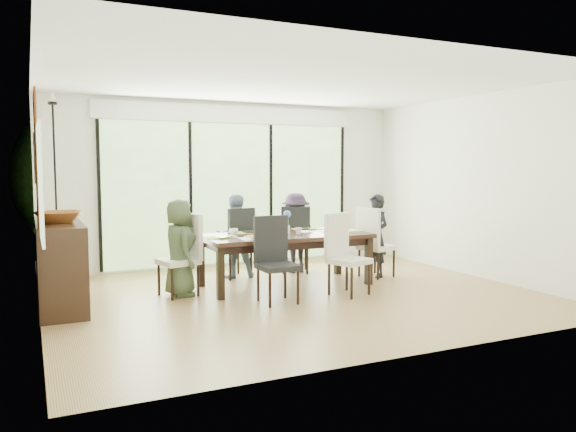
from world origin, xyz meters
name	(u,v)px	position (x,y,z in m)	size (l,w,h in m)	color
floor	(296,296)	(0.00, 0.00, -0.01)	(6.00, 5.00, 0.01)	olive
ceiling	(296,81)	(0.00, 0.00, 2.71)	(6.00, 5.00, 0.01)	white
wall_back	(231,184)	(0.00, 2.51, 1.35)	(6.00, 0.02, 2.70)	white
wall_front	(424,201)	(0.00, -2.51, 1.35)	(6.00, 0.02, 2.70)	white
wall_left	(34,195)	(-3.01, 0.00, 1.35)	(0.02, 5.00, 2.70)	beige
wall_right	(479,186)	(3.01, 0.00, 1.35)	(0.02, 5.00, 2.70)	beige
glass_doors	(232,193)	(0.00, 2.47, 1.20)	(4.20, 0.02, 2.30)	#598C3F
blinds_header	(231,114)	(0.00, 2.46, 2.50)	(4.40, 0.06, 0.28)	white
mullion_a	(99,196)	(-2.10, 2.46, 1.20)	(0.05, 0.04, 2.30)	black
mullion_b	(191,194)	(-0.70, 2.46, 1.20)	(0.05, 0.04, 2.30)	black
mullion_c	(271,193)	(0.70, 2.46, 1.20)	(0.05, 0.04, 2.30)	black
mullion_d	(342,191)	(2.10, 2.46, 1.20)	(0.05, 0.04, 2.30)	black
side_window	(40,183)	(-2.97, -1.20, 1.50)	(0.02, 0.90, 1.00)	#8CAD7F
deck	(216,260)	(0.00, 3.40, -0.05)	(6.00, 1.80, 0.10)	brown
rail_top	(203,223)	(0.00, 4.20, 0.55)	(6.00, 0.08, 0.06)	brown
foliage_left	(99,177)	(-1.80, 5.20, 1.44)	(3.20, 3.20, 3.20)	#14380F
foliage_mid	(199,160)	(0.40, 5.80, 1.80)	(4.00, 4.00, 4.00)	#14380F
foliage_right	(288,184)	(2.20, 5.00, 1.26)	(2.80, 2.80, 2.80)	#14380F
foliage_far	(148,168)	(-0.60, 6.50, 1.62)	(3.60, 3.60, 3.60)	#14380F
table_top	(285,236)	(0.13, 0.61, 0.69)	(2.30, 1.05, 0.06)	black
table_apron	(285,242)	(0.13, 0.61, 0.60)	(2.10, 0.86, 0.10)	black
table_leg_fl	(220,273)	(-0.95, 0.18, 0.33)	(0.09, 0.09, 0.66)	black
table_leg_fr	(369,261)	(1.21, 0.18, 0.33)	(0.09, 0.09, 0.66)	black
table_leg_bl	(201,263)	(-0.95, 1.04, 0.33)	(0.09, 0.09, 0.66)	black
table_leg_br	(338,253)	(1.21, 1.04, 0.33)	(0.09, 0.09, 0.66)	black
chair_left_end	(178,255)	(-1.37, 0.61, 0.53)	(0.44, 0.44, 1.05)	white
chair_right_end	(377,242)	(1.63, 0.61, 0.53)	(0.44, 0.44, 1.05)	white
chair_far_left	(234,242)	(-0.32, 1.46, 0.53)	(0.44, 0.44, 1.05)	black
chair_far_right	(295,239)	(0.68, 1.46, 0.53)	(0.44, 0.44, 1.05)	black
chair_near_left	(278,260)	(-0.37, -0.26, 0.53)	(0.44, 0.44, 1.05)	black
chair_near_right	(349,254)	(0.63, -0.26, 0.53)	(0.44, 0.44, 1.05)	white
person_left_end	(179,248)	(-1.35, 0.61, 0.62)	(0.58, 0.36, 1.23)	#405136
person_right_end	(376,236)	(1.61, 0.61, 0.62)	(0.58, 0.36, 1.23)	black
person_far_left	(234,236)	(-0.32, 1.44, 0.62)	(0.58, 0.36, 1.23)	slate
person_far_right	(295,233)	(0.68, 1.44, 0.62)	(0.58, 0.36, 1.23)	#271E2D
placemat_left	(219,237)	(-0.82, 0.61, 0.72)	(0.42, 0.31, 0.01)	olive
placemat_right	(345,231)	(1.08, 0.61, 0.72)	(0.42, 0.31, 0.01)	#9AB540
placemat_far_l	(245,232)	(-0.32, 1.01, 0.72)	(0.42, 0.31, 0.01)	#72A83C
placemat_far_r	(308,229)	(0.68, 1.01, 0.72)	(0.42, 0.31, 0.01)	#8DC446
placemat_paper	(256,238)	(-0.42, 0.31, 0.72)	(0.42, 0.31, 0.01)	white
tablet_far_l	(253,232)	(-0.22, 0.96, 0.73)	(0.25, 0.17, 0.01)	black
tablet_far_r	(306,229)	(0.63, 0.96, 0.73)	(0.23, 0.16, 0.01)	black
papers	(332,232)	(0.83, 0.56, 0.72)	(0.29, 0.21, 0.00)	white
platter_base	(256,237)	(-0.42, 0.31, 0.73)	(0.25, 0.25, 0.02)	white
platter_snacks	(256,236)	(-0.42, 0.31, 0.75)	(0.19, 0.19, 0.01)	orange
vase	(287,229)	(0.18, 0.66, 0.77)	(0.08, 0.08, 0.11)	silver
hyacinth_stems	(287,221)	(0.18, 0.66, 0.89)	(0.04, 0.04, 0.15)	#337226
hyacinth_blooms	(287,214)	(0.18, 0.66, 0.99)	(0.11, 0.11, 0.11)	#516BCC
laptop	(229,237)	(-0.72, 0.51, 0.73)	(0.32, 0.20, 0.02)	silver
cup_a	(234,232)	(-0.57, 0.76, 0.76)	(0.12, 0.12, 0.09)	white
cup_b	(298,231)	(0.28, 0.51, 0.76)	(0.10, 0.10, 0.09)	white
cup_c	(333,227)	(0.93, 0.71, 0.76)	(0.12, 0.12, 0.09)	white
book	(300,232)	(0.38, 0.66, 0.73)	(0.16, 0.21, 0.02)	white
sideboard	(60,264)	(-2.76, 0.72, 0.50)	(0.50, 1.77, 1.00)	black
bowl	(58,217)	(-2.76, 0.62, 1.06)	(0.53, 0.53, 0.13)	brown
candlestick_base	(57,217)	(-2.76, 1.07, 1.02)	(0.11, 0.11, 0.04)	black
candlestick_shaft	(55,160)	(-2.76, 1.07, 1.72)	(0.03, 0.03, 1.39)	black
candlestick_pan	(53,103)	(-2.76, 1.07, 2.41)	(0.11, 0.11, 0.03)	black
candle	(52,98)	(-2.76, 1.07, 2.47)	(0.04, 0.04, 0.11)	silver
tapestry	(37,161)	(-2.97, 0.40, 1.70)	(0.02, 1.00, 1.50)	#994716
art_frame	(35,158)	(-2.97, 1.70, 1.75)	(0.03, 0.55, 0.65)	black
art_canvas	(37,158)	(-2.95, 1.70, 1.75)	(0.01, 0.45, 0.55)	#1C4F5A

